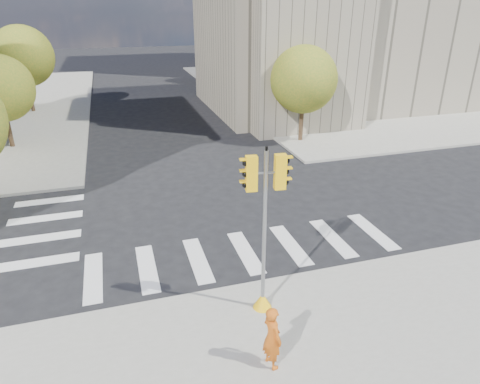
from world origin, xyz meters
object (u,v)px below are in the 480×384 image
Objects in this scene: lamp_far at (232,45)px; photographer at (272,337)px; lamp_near at (287,63)px; traffic_signal at (264,245)px.

photographer is (-9.15, -35.44, -3.56)m from lamp_far.
photographer is (-9.15, -21.44, -3.56)m from lamp_near.
photographer is at bearing -113.11° from lamp_near.
traffic_signal is 2.88× the size of photographer.
lamp_near reaches higher than photographer.
lamp_near is 23.58m from photographer.
traffic_signal is at bearing -104.51° from lamp_far.
lamp_near and lamp_far have the same top height.
lamp_far reaches higher than traffic_signal.
lamp_near is 1.61× the size of traffic_signal.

